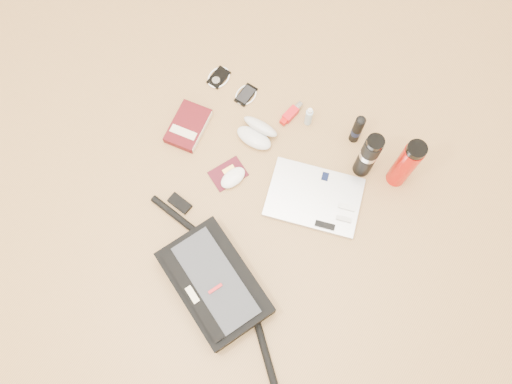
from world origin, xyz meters
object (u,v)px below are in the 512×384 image
Objects in this scene: book at (188,126)px; thermos_red at (406,164)px; thermos_black at (368,156)px; messenger_bag at (214,283)px; laptop at (314,198)px.

book is 0.83m from thermos_red.
thermos_red is (0.78, 0.27, 0.12)m from book.
thermos_red is (0.13, 0.04, 0.01)m from thermos_black.
thermos_black reaches higher than book.
thermos_red reaches higher than messenger_bag.
thermos_black is at bearing 8.59° from book.
book is 0.82× the size of thermos_black.
book is (-0.44, 0.45, -0.03)m from messenger_bag.
laptop is 0.25m from thermos_black.
laptop is 1.56× the size of thermos_black.
book is (-0.57, -0.02, 0.01)m from laptop.
thermos_black is (0.09, 0.20, 0.12)m from laptop.
messenger_bag is 2.69× the size of thermos_red.
laptop is at bearing -8.18° from book.
laptop is at bearing -113.18° from thermos_black.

